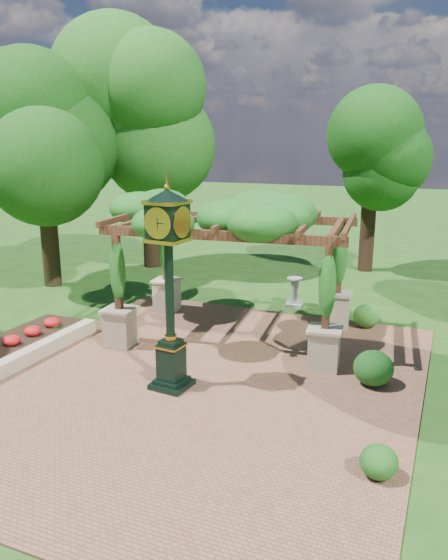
% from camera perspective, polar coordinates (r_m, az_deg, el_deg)
% --- Properties ---
extents(ground, '(120.00, 120.00, 0.00)m').
position_cam_1_polar(ground, '(12.51, -4.59, -12.48)').
color(ground, '#1E4714').
rests_on(ground, ground).
extents(brick_plaza, '(10.00, 12.00, 0.04)m').
position_cam_1_polar(brick_plaza, '(13.30, -2.57, -10.64)').
color(brick_plaza, brown).
rests_on(brick_plaza, ground).
extents(border_wall, '(0.35, 5.00, 0.40)m').
position_cam_1_polar(border_wall, '(15.29, -19.32, -7.32)').
color(border_wall, '#C6B793').
rests_on(border_wall, ground).
extents(flower_bed, '(1.50, 5.00, 0.36)m').
position_cam_1_polar(flower_bed, '(15.89, -21.74, -6.80)').
color(flower_bed, red).
rests_on(flower_bed, ground).
extents(pedestal_clock, '(1.01, 1.01, 4.70)m').
position_cam_1_polar(pedestal_clock, '(12.16, -5.79, 0.84)').
color(pedestal_clock, black).
rests_on(pedestal_clock, brick_plaza).
extents(pergola, '(6.99, 4.82, 4.14)m').
position_cam_1_polar(pergola, '(15.45, 1.09, 6.01)').
color(pergola, beige).
rests_on(pergola, brick_plaza).
extents(sundial, '(0.64, 0.64, 1.01)m').
position_cam_1_polar(sundial, '(19.23, 7.36, -1.41)').
color(sundial, '#989990').
rests_on(sundial, ground).
extents(shrub_front, '(0.73, 0.73, 0.59)m').
position_cam_1_polar(shrub_front, '(10.14, 15.88, -17.81)').
color(shrub_front, '#1C5217').
rests_on(shrub_front, brick_plaza).
extents(shrub_mid, '(1.15, 1.15, 0.84)m').
position_cam_1_polar(shrub_mid, '(13.42, 15.35, -8.87)').
color(shrub_mid, '#174C15').
rests_on(shrub_mid, brick_plaza).
extents(shrub_back, '(0.97, 0.97, 0.72)m').
position_cam_1_polar(shrub_back, '(17.38, 14.67, -3.65)').
color(shrub_back, '#2D6C1F').
rests_on(shrub_back, brick_plaza).
extents(tree_west_near, '(4.52, 4.52, 8.18)m').
position_cam_1_polar(tree_west_near, '(22.26, -18.50, 13.62)').
color(tree_west_near, '#332314').
rests_on(tree_west_near, ground).
extents(tree_west_far, '(4.98, 4.98, 9.77)m').
position_cam_1_polar(tree_west_far, '(24.84, -7.96, 16.71)').
color(tree_west_far, black).
rests_on(tree_west_far, ground).
extents(tree_north, '(3.72, 3.72, 7.41)m').
position_cam_1_polar(tree_north, '(24.56, 15.25, 12.57)').
color(tree_north, '#311D13').
rests_on(tree_north, ground).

